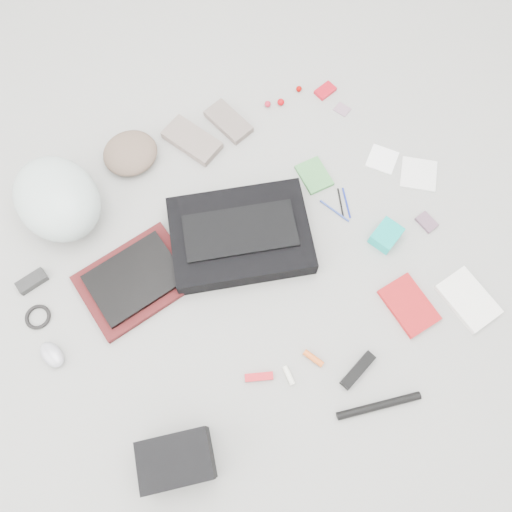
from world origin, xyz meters
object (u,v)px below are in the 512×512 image
laptop (135,278)px  messenger_bag (240,236)px  camera_bag (177,460)px  accordion_wallet (386,235)px  book_red (409,305)px  bike_helmet (57,199)px

laptop → messenger_bag: bearing=-11.5°
messenger_bag → laptop: messenger_bag is taller
camera_bag → accordion_wallet: bearing=34.0°
laptop → camera_bag: (-0.12, -0.61, 0.03)m
camera_bag → book_red: camera_bag is taller
laptop → camera_bag: 0.63m
bike_helmet → accordion_wallet: bearing=-44.8°
bike_helmet → book_red: bearing=-55.9°
laptop → camera_bag: bearing=-107.5°
camera_bag → accordion_wallet: 1.05m
laptop → accordion_wallet: 0.93m
camera_bag → accordion_wallet: camera_bag is taller
messenger_bag → camera_bag: camera_bag is taller
bike_helmet → book_red: 1.31m
bike_helmet → camera_bag: (-0.01, -0.99, -0.04)m
laptop → bike_helmet: size_ratio=0.86×
bike_helmet → camera_bag: 0.99m
bike_helmet → book_red: bike_helmet is taller
messenger_bag → laptop: (-0.41, 0.04, -0.00)m
bike_helmet → laptop: bearing=-83.7°
bike_helmet → camera_bag: bike_helmet is taller
bike_helmet → camera_bag: bearing=-101.1°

